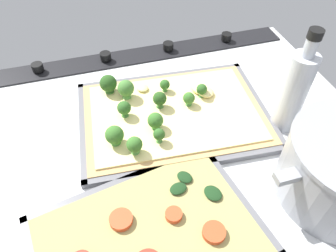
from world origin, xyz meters
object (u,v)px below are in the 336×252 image
object	(u,v)px
broccoli_pizza	(167,111)
veggie_pizza_back	(149,239)
oil_bottle	(294,91)
baking_tray_back	(149,239)
baking_tray_front	(174,116)

from	to	relation	value
broccoli_pizza	veggie_pizza_back	distance (cm)	27.79
broccoli_pizza	oil_bottle	distance (cm)	25.47
baking_tray_back	broccoli_pizza	bearing A→B (deg)	-112.37
broccoli_pizza	veggie_pizza_back	world-z (taller)	broccoli_pizza
broccoli_pizza	baking_tray_back	bearing A→B (deg)	67.63
baking_tray_front	baking_tray_back	xyz separation A→B (cm)	(11.79, 24.96, 0.01)
veggie_pizza_back	broccoli_pizza	bearing A→B (deg)	-112.14
baking_tray_front	oil_bottle	size ratio (longest dim) A/B	1.88
veggie_pizza_back	oil_bottle	world-z (taller)	oil_bottle
veggie_pizza_back	oil_bottle	bearing A→B (deg)	-153.06
baking_tray_back	oil_bottle	size ratio (longest dim) A/B	1.74
baking_tray_back	oil_bottle	bearing A→B (deg)	-153.50
oil_bottle	broccoli_pizza	bearing A→B (deg)	-21.43
broccoli_pizza	baking_tray_back	distance (cm)	27.51
oil_bottle	baking_tray_front	bearing A→B (deg)	-21.61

